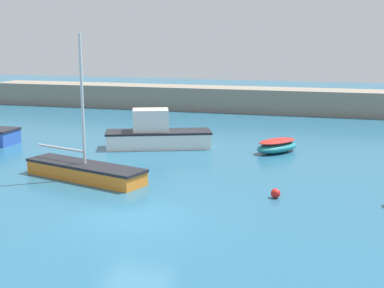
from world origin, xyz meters
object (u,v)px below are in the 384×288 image
Objects in this scene: mooring_buoy_red at (276,193)px; sailboat_tall_mast at (85,170)px; rowboat_with_red_cover at (277,146)px; motorboat_grey_hull at (156,134)px.

sailboat_tall_mast is at bearing 176.46° from mooring_buoy_red.
rowboat_with_red_cover reaches higher than mooring_buoy_red.
rowboat_with_red_cover is 8.49m from mooring_buoy_red.
sailboat_tall_mast is 16.69× the size of mooring_buoy_red.
sailboat_tall_mast is at bearing -117.02° from motorboat_grey_hull.
rowboat_with_red_cover is at bearing 63.26° from sailboat_tall_mast.
motorboat_grey_hull is 11.04m from mooring_buoy_red.
sailboat_tall_mast reaches higher than motorboat_grey_hull.
rowboat_with_red_cover is at bearing 96.63° from mooring_buoy_red.
sailboat_tall_mast is 8.53m from mooring_buoy_red.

